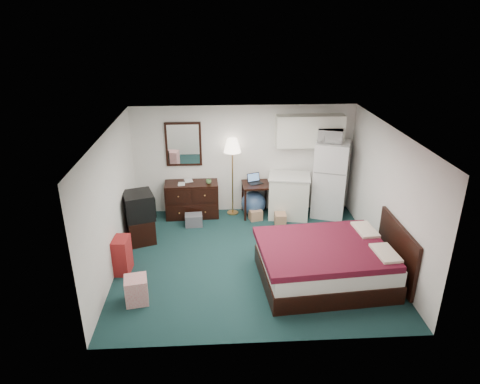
{
  "coord_description": "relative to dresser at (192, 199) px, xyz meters",
  "views": [
    {
      "loc": [
        -0.63,
        -7.03,
        4.37
      ],
      "look_at": [
        -0.19,
        0.41,
        1.22
      ],
      "focal_mm": 32.0,
      "sensor_mm": 36.0,
      "label": 1
    }
  ],
  "objects": [
    {
      "name": "mirror",
      "position": [
        -0.15,
        0.24,
        1.24
      ],
      "size": [
        0.8,
        0.06,
        1.0
      ],
      "primitive_type": null,
      "color": "white",
      "rests_on": "walls"
    },
    {
      "name": "upper_cabinets",
      "position": [
        2.65,
        0.1,
        1.54
      ],
      "size": [
        1.5,
        0.35,
        0.7
      ],
      "primitive_type": null,
      "color": "white",
      "rests_on": "walls"
    },
    {
      "name": "retail_box",
      "position": [
        -0.76,
        -3.17,
        -0.18
      ],
      "size": [
        0.42,
        0.42,
        0.45
      ],
      "primitive_type": null,
      "rotation": [
        0.0,
        0.0,
        0.18
      ],
      "color": "white",
      "rests_on": "floor"
    },
    {
      "name": "cardboard_box_a",
      "position": [
        1.44,
        -0.3,
        -0.29
      ],
      "size": [
        0.33,
        0.3,
        0.23
      ],
      "primitive_type": null,
      "rotation": [
        0.0,
        0.0,
        0.26
      ],
      "color": "#B17A52",
      "rests_on": "floor"
    },
    {
      "name": "floor_lamp",
      "position": [
        0.94,
        0.07,
        0.5
      ],
      "size": [
        0.46,
        0.46,
        1.81
      ],
      "primitive_type": null,
      "rotation": [
        0.0,
        0.0,
        0.2
      ],
      "color": "tan",
      "rests_on": "floor"
    },
    {
      "name": "headboard",
      "position": [
        3.66,
        -2.76,
        0.14
      ],
      "size": [
        0.06,
        1.56,
        1.0
      ],
      "primitive_type": null,
      "color": "black",
      "rests_on": "walls"
    },
    {
      "name": "bed",
      "position": [
        2.42,
        -2.76,
        -0.06
      ],
      "size": [
        2.3,
        1.87,
        0.7
      ],
      "primitive_type": null,
      "rotation": [
        0.0,
        0.0,
        0.08
      ],
      "color": "#440417",
      "rests_on": "floor"
    },
    {
      "name": "suitcase",
      "position": [
        -1.15,
        -2.27,
        -0.07
      ],
      "size": [
        0.29,
        0.43,
        0.68
      ],
      "primitive_type": null,
      "rotation": [
        0.0,
        0.0,
        -0.07
      ],
      "color": "maroon",
      "rests_on": "floor"
    },
    {
      "name": "kitchen_counter",
      "position": [
        2.21,
        -0.14,
        0.07
      ],
      "size": [
        0.98,
        0.81,
        0.96
      ],
      "primitive_type": null,
      "rotation": [
        0.0,
        0.0,
        -0.18
      ],
      "color": "white",
      "rests_on": "floor"
    },
    {
      "name": "walls",
      "position": [
        1.2,
        -1.98,
        0.84
      ],
      "size": [
        5.01,
        4.51,
        2.5
      ],
      "color": "white",
      "rests_on": "floor"
    },
    {
      "name": "floor",
      "position": [
        1.2,
        -1.98,
        -0.41
      ],
      "size": [
        5.0,
        4.5,
        0.01
      ],
      "primitive_type": "cube",
      "color": "black",
      "rests_on": "ground"
    },
    {
      "name": "ceiling",
      "position": [
        1.2,
        -1.98,
        2.09
      ],
      "size": [
        5.0,
        4.5,
        0.01
      ],
      "primitive_type": "cube",
      "color": "white",
      "rests_on": "walls"
    },
    {
      "name": "file_bin",
      "position": [
        0.05,
        -0.51,
        -0.28
      ],
      "size": [
        0.39,
        0.3,
        0.26
      ],
      "primitive_type": null,
      "rotation": [
        0.0,
        0.0,
        0.06
      ],
      "color": "#585961",
      "rests_on": "floor"
    },
    {
      "name": "laptop",
      "position": [
        1.45,
        -0.03,
        0.47
      ],
      "size": [
        0.37,
        0.34,
        0.21
      ],
      "primitive_type": null,
      "rotation": [
        0.0,
        0.0,
        0.38
      ],
      "color": "black",
      "rests_on": "desk"
    },
    {
      "name": "mug",
      "position": [
        0.4,
        -0.07,
        0.47
      ],
      "size": [
        0.12,
        0.1,
        0.12
      ],
      "primitive_type": "imported",
      "rotation": [
        0.0,
        0.0,
        0.02
      ],
      "color": "#538245",
      "rests_on": "dresser"
    },
    {
      "name": "tv_stand",
      "position": [
        -1.0,
        -1.15,
        -0.15
      ],
      "size": [
        0.67,
        0.7,
        0.51
      ],
      "primitive_type": null,
      "rotation": [
        0.0,
        0.0,
        0.33
      ],
      "color": "black",
      "rests_on": "floor"
    },
    {
      "name": "crt_tv",
      "position": [
        -1.0,
        -1.1,
        0.37
      ],
      "size": [
        0.74,
        0.77,
        0.53
      ],
      "primitive_type": null,
      "rotation": [
        0.0,
        0.0,
        0.32
      ],
      "color": "black",
      "rests_on": "tv_stand"
    },
    {
      "name": "exercise_ball",
      "position": [
        1.41,
        -0.02,
        -0.12
      ],
      "size": [
        0.73,
        0.73,
        0.57
      ],
      "primitive_type": "sphere",
      "rotation": [
        0.0,
        0.0,
        -0.35
      ],
      "color": "#304B75",
      "rests_on": "floor"
    },
    {
      "name": "cardboard_box_b",
      "position": [
        1.96,
        -0.62,
        -0.26
      ],
      "size": [
        0.25,
        0.29,
        0.28
      ],
      "primitive_type": null,
      "rotation": [
        0.0,
        0.0,
        -0.04
      ],
      "color": "#B17A52",
      "rests_on": "floor"
    },
    {
      "name": "microwave",
      "position": [
        3.07,
        -0.11,
        1.52
      ],
      "size": [
        0.59,
        0.44,
        0.36
      ],
      "primitive_type": "imported",
      "rotation": [
        0.0,
        0.0,
        -0.3
      ],
      "color": "white",
      "rests_on": "fridge"
    },
    {
      "name": "dresser",
      "position": [
        0.0,
        0.0,
        0.0
      ],
      "size": [
        1.22,
        0.59,
        0.81
      ],
      "primitive_type": null,
      "rotation": [
        0.0,
        0.0,
        0.04
      ],
      "color": "black",
      "rests_on": "floor"
    },
    {
      "name": "fridge",
      "position": [
        3.15,
        -0.1,
        0.47
      ],
      "size": [
        0.92,
        0.92,
        1.75
      ],
      "primitive_type": null,
      "rotation": [
        0.0,
        0.0,
        -0.34
      ],
      "color": "white",
      "rests_on": "floor"
    },
    {
      "name": "book_b",
      "position": [
        -0.15,
        0.09,
        0.53
      ],
      "size": [
        0.18,
        0.06,
        0.24
      ],
      "primitive_type": "imported",
      "rotation": [
        0.0,
        0.0,
        0.23
      ],
      "color": "#B17A52",
      "rests_on": "dresser"
    },
    {
      "name": "desk",
      "position": [
        1.47,
        -0.05,
        -0.02
      ],
      "size": [
        0.64,
        0.64,
        0.77
      ],
      "primitive_type": null,
      "rotation": [
        0.0,
        0.0,
        0.05
      ],
      "color": "black",
      "rests_on": "floor"
    },
    {
      "name": "book_a",
      "position": [
        -0.29,
        -0.08,
        0.51
      ],
      "size": [
        0.15,
        0.02,
        0.21
      ],
      "primitive_type": "imported",
      "rotation": [
        0.0,
        0.0,
        -0.0
      ],
      "color": "#B17A52",
      "rests_on": "dresser"
    }
  ]
}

